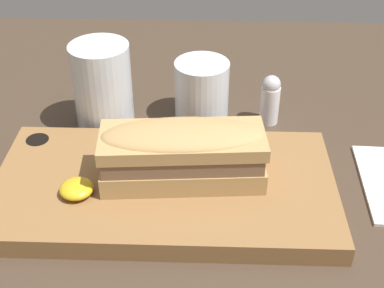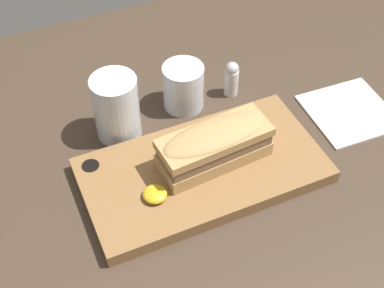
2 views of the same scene
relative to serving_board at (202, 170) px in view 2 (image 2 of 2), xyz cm
name	(u,v)px [view 2 (image 2 of 2)]	position (x,y,z in cm)	size (l,w,h in cm)	color
dining_table	(263,180)	(8.90, -4.29, -2.20)	(143.73, 111.75, 2.00)	#423326
serving_board	(202,170)	(0.00, 0.00, 0.00)	(38.51, 20.16, 2.45)	olive
sandwich	(215,144)	(2.16, 0.35, 4.91)	(18.40, 8.20, 6.91)	tan
mustard_dollop	(155,194)	(-9.20, -2.83, 1.94)	(3.72, 3.72, 1.49)	gold
water_glass	(117,111)	(-9.12, 14.77, 3.89)	(7.79, 7.79, 11.76)	silver
wine_glass	(183,88)	(3.95, 16.83, 2.70)	(7.40, 7.40, 8.47)	silver
napkin	(349,112)	(30.55, 2.56, -1.00)	(15.17, 15.04, 0.40)	white
salt_shaker	(232,78)	(13.24, 16.09, 2.42)	(2.60, 2.60, 7.09)	white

